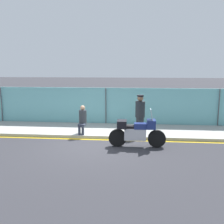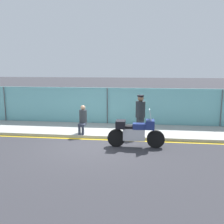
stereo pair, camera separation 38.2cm
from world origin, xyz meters
TOP-DOWN VIEW (x-y plane):
  - ground_plane at (0.00, 0.00)m, footprint 120.00×120.00m
  - sidewalk at (0.00, 2.25)m, footprint 42.32×2.57m
  - curb_paint_stripe at (0.00, 0.88)m, footprint 42.32×0.18m
  - storefront_fence at (-0.00, 3.62)m, footprint 40.20×0.17m
  - motorcycle at (1.62, 0.02)m, footprint 2.21×0.51m
  - officer_standing at (1.76, 1.75)m, footprint 0.43×0.43m
  - person_seated_on_curb at (-0.80, 1.42)m, footprint 0.34×0.63m

SIDE VIEW (x-z plane):
  - ground_plane at x=0.00m, z-range 0.00..0.00m
  - curb_paint_stripe at x=0.00m, z-range 0.00..0.01m
  - sidewalk at x=0.00m, z-range 0.00..0.13m
  - motorcycle at x=1.62m, z-range -0.14..1.36m
  - person_seated_on_curb at x=-0.80m, z-range 0.20..1.45m
  - storefront_fence at x=0.00m, z-range 0.00..1.99m
  - officer_standing at x=1.76m, z-range 0.15..1.85m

